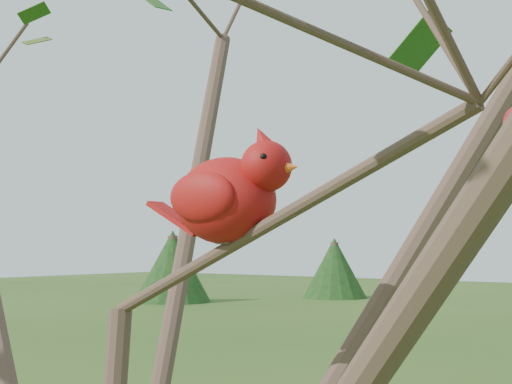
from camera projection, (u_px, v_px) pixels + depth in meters
crabapple_tree at (92, 193)px, 1.08m from camera, size 2.35×2.05×2.95m
cardinal at (231, 196)px, 1.06m from camera, size 0.25×0.13×0.17m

